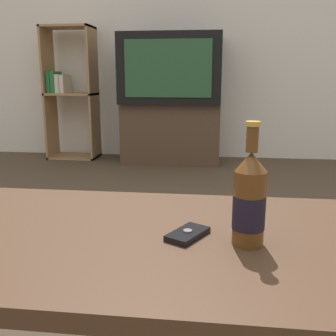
% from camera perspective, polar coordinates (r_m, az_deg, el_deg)
% --- Properties ---
extents(back_wall, '(8.00, 0.05, 2.60)m').
position_cam_1_polar(back_wall, '(3.93, 4.15, 20.69)').
color(back_wall, silver).
rests_on(back_wall, ground_plane).
extents(coffee_table, '(1.25, 0.67, 0.41)m').
position_cam_1_polar(coffee_table, '(0.99, -5.69, -12.41)').
color(coffee_table, '#422B1C').
rests_on(coffee_table, ground_plane).
extents(tv_stand, '(0.89, 0.43, 0.54)m').
position_cam_1_polar(tv_stand, '(3.66, 0.51, 5.15)').
color(tv_stand, '#4C3828').
rests_on(tv_stand, ground_plane).
extents(television, '(0.89, 0.57, 0.60)m').
position_cam_1_polar(television, '(3.62, 0.52, 14.16)').
color(television, black).
rests_on(television, tv_stand).
extents(bookshelf, '(0.46, 0.30, 1.24)m').
position_cam_1_polar(bookshelf, '(3.94, -14.19, 10.68)').
color(bookshelf, '#99754C').
rests_on(bookshelf, ground_plane).
extents(beer_bottle, '(0.07, 0.07, 0.28)m').
position_cam_1_polar(beer_bottle, '(0.88, 11.71, -4.67)').
color(beer_bottle, '#563314').
rests_on(beer_bottle, coffee_table).
extents(cell_phone, '(0.11, 0.13, 0.02)m').
position_cam_1_polar(cell_phone, '(0.94, 2.87, -9.55)').
color(cell_phone, black).
rests_on(cell_phone, coffee_table).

